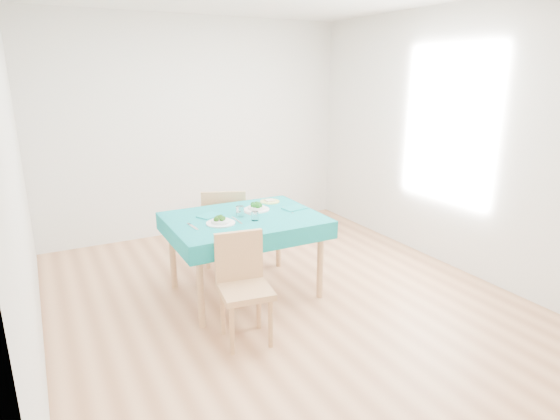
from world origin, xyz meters
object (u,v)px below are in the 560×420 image
bowl_far (256,206)px  side_plate (270,201)px  bowl_near (221,220)px  chair_far (225,212)px  chair_near (245,285)px  table (245,255)px

bowl_far → side_plate: bearing=39.4°
bowl_near → chair_far: bearing=66.7°
bowl_far → side_plate: bowl_far is taller
chair_far → chair_near: bearing=97.5°
table → bowl_far: bowl_far is taller
bowl_far → chair_near: bearing=-120.0°
bowl_near → bowl_far: bearing=27.4°
table → bowl_far: size_ratio=5.47×
chair_far → side_plate: size_ratio=5.78×
bowl_near → chair_near: bearing=-96.1°
chair_far → side_plate: (0.31, -0.47, 0.19)m
chair_far → bowl_far: chair_far is taller
chair_far → side_plate: bearing=147.4°
chair_far → bowl_far: (0.07, -0.67, 0.22)m
chair_near → bowl_far: 1.11m
chair_near → side_plate: size_ratio=4.78×
chair_near → chair_far: bearing=81.8°
bowl_far → side_plate: (0.25, 0.20, -0.03)m
chair_near → bowl_near: (0.07, 0.68, 0.32)m
bowl_near → side_plate: 0.83m
chair_near → chair_far: size_ratio=0.83×
chair_near → bowl_near: chair_near is taller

